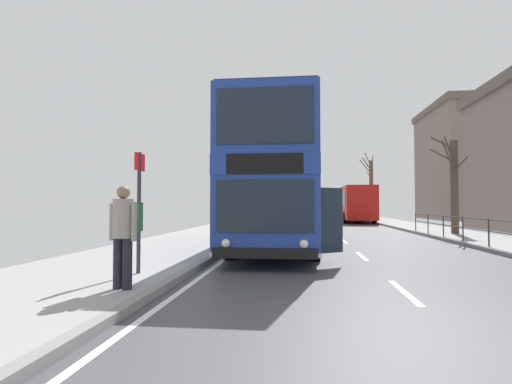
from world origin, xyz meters
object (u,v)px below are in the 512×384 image
at_px(double_decker_bus_main, 277,182).
at_px(bare_tree_far_00, 371,188).
at_px(background_building_01, 478,162).
at_px(background_bus_far_lane, 354,203).
at_px(bus_stop_sign_near, 139,198).
at_px(pedestrian_with_backpack, 125,228).
at_px(bare_tree_far_01, 454,183).

xyz_separation_m(double_decker_bus_main, bare_tree_far_00, (7.93, 26.27, 0.92)).
distance_m(double_decker_bus_main, background_building_01, 35.22).
height_order(background_bus_far_lane, background_building_01, background_building_01).
distance_m(double_decker_bus_main, bus_stop_sign_near, 6.62).
xyz_separation_m(background_bus_far_lane, background_building_01, (13.80, 6.84, 4.36)).
relative_size(double_decker_bus_main, pedestrian_with_backpack, 5.93).
distance_m(background_bus_far_lane, bare_tree_far_01, 16.40).
bearing_deg(bare_tree_far_00, double_decker_bus_main, -106.80).
bearing_deg(double_decker_bus_main, bus_stop_sign_near, -112.08).
bearing_deg(background_bus_far_lane, double_decker_bus_main, -104.28).
distance_m(pedestrian_with_backpack, background_building_01, 42.81).
bearing_deg(bus_stop_sign_near, bare_tree_far_00, 72.18).
xyz_separation_m(double_decker_bus_main, background_building_01, (19.48, 29.12, 3.70)).
distance_m(double_decker_bus_main, bare_tree_far_01, 10.33).
bearing_deg(background_building_01, bare_tree_far_01, -115.88).
height_order(double_decker_bus_main, bare_tree_far_00, bare_tree_far_00).
bearing_deg(bare_tree_far_00, bare_tree_far_01, -88.90).
distance_m(background_bus_far_lane, bus_stop_sign_near, 29.53).
bearing_deg(background_building_01, double_decker_bus_main, -123.78).
height_order(bare_tree_far_01, background_building_01, background_building_01).
height_order(bus_stop_sign_near, bare_tree_far_00, bare_tree_far_00).
bearing_deg(bus_stop_sign_near, background_building_01, 58.07).
distance_m(background_bus_far_lane, pedestrian_with_backpack, 30.81).
xyz_separation_m(double_decker_bus_main, background_bus_far_lane, (5.67, 22.28, -0.66)).
xyz_separation_m(bus_stop_sign_near, bare_tree_far_01, (10.79, 12.22, 0.91)).
bearing_deg(background_bus_far_lane, bare_tree_far_00, 60.50).
xyz_separation_m(bare_tree_far_00, bare_tree_far_01, (0.39, -20.15, -0.69)).
xyz_separation_m(bare_tree_far_00, background_building_01, (11.55, 2.85, 2.78)).
bearing_deg(bare_tree_far_01, bare_tree_far_00, 91.10).
distance_m(pedestrian_with_backpack, bare_tree_far_01, 17.23).
distance_m(background_bus_far_lane, bare_tree_far_00, 4.85).
bearing_deg(pedestrian_with_backpack, bare_tree_far_00, 73.47).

